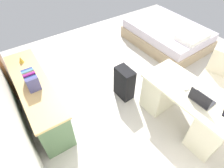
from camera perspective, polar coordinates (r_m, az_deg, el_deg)
ground_plane at (r=3.95m, az=10.27°, el=-0.62°), size 5.67×5.67×0.00m
desk at (r=3.27m, az=20.78°, el=-6.32°), size 1.49×0.77×0.74m
office_chair at (r=3.83m, az=27.74°, el=0.74°), size 0.57×0.57×0.94m
credenza at (r=3.41m, az=-20.78°, el=-4.03°), size 1.80×0.48×0.74m
bed at (r=5.13m, az=15.97°, el=13.71°), size 1.98×1.51×0.58m
suitcase_black at (r=3.52m, az=3.64°, el=0.28°), size 0.37×0.24×0.63m
laptop at (r=2.90m, az=24.76°, el=-4.10°), size 0.33×0.24×0.21m
computer_mouse at (r=3.01m, az=21.11°, el=-1.25°), size 0.07×0.10×0.03m
book_row at (r=3.03m, az=-22.76°, el=1.18°), size 0.32×0.17×0.24m
figurine_small at (r=3.58m, az=-25.32°, el=6.48°), size 0.08×0.08×0.11m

